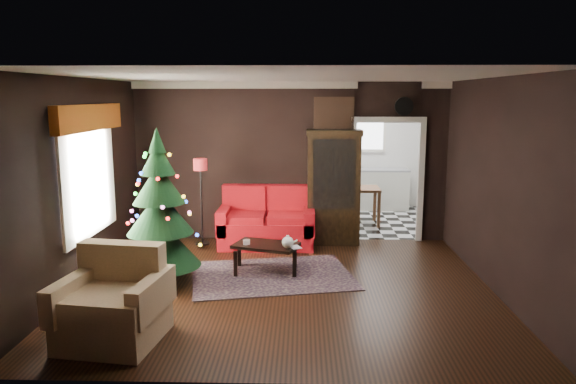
{
  "coord_description": "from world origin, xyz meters",
  "views": [
    {
      "loc": [
        0.22,
        -6.97,
        2.55
      ],
      "look_at": [
        0.0,
        0.9,
        1.15
      ],
      "focal_mm": 33.63,
      "sensor_mm": 36.0,
      "label": 1
    }
  ],
  "objects_px": {
    "christmas_tree": "(160,208)",
    "teapot": "(288,242)",
    "coffee_table": "(266,257)",
    "floor_lamp": "(201,202)",
    "armchair": "(112,299)",
    "curio_cabinet": "(333,190)",
    "kitchen_table": "(361,206)",
    "loveseat": "(267,217)",
    "wall_clock": "(404,106)"
  },
  "relations": [
    {
      "from": "loveseat",
      "to": "teapot",
      "type": "height_order",
      "value": "loveseat"
    },
    {
      "from": "floor_lamp",
      "to": "coffee_table",
      "type": "height_order",
      "value": "floor_lamp"
    },
    {
      "from": "loveseat",
      "to": "coffee_table",
      "type": "bearing_deg",
      "value": -86.56
    },
    {
      "from": "floor_lamp",
      "to": "christmas_tree",
      "type": "xyz_separation_m",
      "value": [
        -0.27,
        -1.57,
        0.22
      ]
    },
    {
      "from": "armchair",
      "to": "coffee_table",
      "type": "distance_m",
      "value": 2.74
    },
    {
      "from": "loveseat",
      "to": "floor_lamp",
      "type": "height_order",
      "value": "floor_lamp"
    },
    {
      "from": "christmas_tree",
      "to": "coffee_table",
      "type": "height_order",
      "value": "christmas_tree"
    },
    {
      "from": "curio_cabinet",
      "to": "kitchen_table",
      "type": "bearing_deg",
      "value": 65.56
    },
    {
      "from": "loveseat",
      "to": "christmas_tree",
      "type": "xyz_separation_m",
      "value": [
        -1.32,
        -1.91,
        0.55
      ]
    },
    {
      "from": "wall_clock",
      "to": "armchair",
      "type": "bearing_deg",
      "value": -131.98
    },
    {
      "from": "curio_cabinet",
      "to": "teapot",
      "type": "distance_m",
      "value": 2.04
    },
    {
      "from": "christmas_tree",
      "to": "teapot",
      "type": "distance_m",
      "value": 1.83
    },
    {
      "from": "curio_cabinet",
      "to": "teapot",
      "type": "height_order",
      "value": "curio_cabinet"
    },
    {
      "from": "loveseat",
      "to": "teapot",
      "type": "distance_m",
      "value": 1.68
    },
    {
      "from": "coffee_table",
      "to": "wall_clock",
      "type": "bearing_deg",
      "value": 38.69
    },
    {
      "from": "christmas_tree",
      "to": "coffee_table",
      "type": "distance_m",
      "value": 1.71
    },
    {
      "from": "curio_cabinet",
      "to": "teapot",
      "type": "xyz_separation_m",
      "value": [
        -0.74,
        -1.85,
        -0.43
      ]
    },
    {
      "from": "armchair",
      "to": "wall_clock",
      "type": "height_order",
      "value": "wall_clock"
    },
    {
      "from": "curio_cabinet",
      "to": "christmas_tree",
      "type": "height_order",
      "value": "christmas_tree"
    },
    {
      "from": "christmas_tree",
      "to": "coffee_table",
      "type": "xyz_separation_m",
      "value": [
        1.41,
        0.5,
        -0.83
      ]
    },
    {
      "from": "floor_lamp",
      "to": "wall_clock",
      "type": "xyz_separation_m",
      "value": [
        3.41,
        0.74,
        1.55
      ]
    },
    {
      "from": "curio_cabinet",
      "to": "coffee_table",
      "type": "xyz_separation_m",
      "value": [
        -1.07,
        -1.63,
        -0.73
      ]
    },
    {
      "from": "floor_lamp",
      "to": "teapot",
      "type": "relative_size",
      "value": 7.41
    },
    {
      "from": "floor_lamp",
      "to": "armchair",
      "type": "xyz_separation_m",
      "value": [
        -0.31,
        -3.39,
        -0.37
      ]
    },
    {
      "from": "loveseat",
      "to": "christmas_tree",
      "type": "height_order",
      "value": "christmas_tree"
    },
    {
      "from": "floor_lamp",
      "to": "christmas_tree",
      "type": "distance_m",
      "value": 1.61
    },
    {
      "from": "curio_cabinet",
      "to": "wall_clock",
      "type": "distance_m",
      "value": 1.88
    },
    {
      "from": "curio_cabinet",
      "to": "kitchen_table",
      "type": "height_order",
      "value": "curio_cabinet"
    },
    {
      "from": "coffee_table",
      "to": "teapot",
      "type": "bearing_deg",
      "value": -34.11
    },
    {
      "from": "armchair",
      "to": "teapot",
      "type": "height_order",
      "value": "armchair"
    },
    {
      "from": "loveseat",
      "to": "teapot",
      "type": "bearing_deg",
      "value": -75.94
    },
    {
      "from": "loveseat",
      "to": "kitchen_table",
      "type": "height_order",
      "value": "loveseat"
    },
    {
      "from": "armchair",
      "to": "floor_lamp",
      "type": "bearing_deg",
      "value": 92.81
    },
    {
      "from": "wall_clock",
      "to": "christmas_tree",
      "type": "bearing_deg",
      "value": -147.81
    },
    {
      "from": "christmas_tree",
      "to": "wall_clock",
      "type": "height_order",
      "value": "wall_clock"
    },
    {
      "from": "coffee_table",
      "to": "teapot",
      "type": "distance_m",
      "value": 0.49
    },
    {
      "from": "armchair",
      "to": "wall_clock",
      "type": "xyz_separation_m",
      "value": [
        3.71,
        4.13,
        1.92
      ]
    },
    {
      "from": "armchair",
      "to": "kitchen_table",
      "type": "xyz_separation_m",
      "value": [
        3.16,
        5.38,
        -0.09
      ]
    },
    {
      "from": "loveseat",
      "to": "armchair",
      "type": "height_order",
      "value": "loveseat"
    },
    {
      "from": "kitchen_table",
      "to": "wall_clock",
      "type": "bearing_deg",
      "value": -66.25
    },
    {
      "from": "armchair",
      "to": "kitchen_table",
      "type": "distance_m",
      "value": 6.24
    },
    {
      "from": "floor_lamp",
      "to": "curio_cabinet",
      "type": "bearing_deg",
      "value": 14.2
    },
    {
      "from": "wall_clock",
      "to": "floor_lamp",
      "type": "bearing_deg",
      "value": -167.77
    },
    {
      "from": "kitchen_table",
      "to": "armchair",
      "type": "bearing_deg",
      "value": -120.47
    },
    {
      "from": "coffee_table",
      "to": "armchair",
      "type": "bearing_deg",
      "value": -122.07
    },
    {
      "from": "curio_cabinet",
      "to": "armchair",
      "type": "bearing_deg",
      "value": -122.49
    },
    {
      "from": "armchair",
      "to": "coffee_table",
      "type": "height_order",
      "value": "armchair"
    },
    {
      "from": "christmas_tree",
      "to": "teapot",
      "type": "bearing_deg",
      "value": 9.12
    },
    {
      "from": "loveseat",
      "to": "armchair",
      "type": "bearing_deg",
      "value": -110.11
    },
    {
      "from": "floor_lamp",
      "to": "coffee_table",
      "type": "relative_size",
      "value": 1.57
    }
  ]
}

